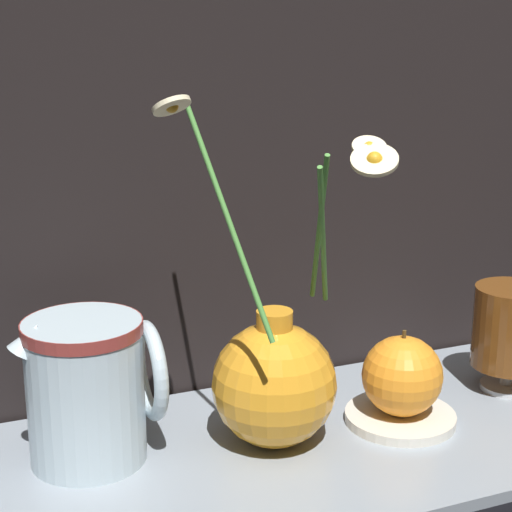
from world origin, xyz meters
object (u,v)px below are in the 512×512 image
at_px(vase_with_flowers, 275,380).
at_px(ceramic_pitcher, 89,384).
at_px(tea_glass, 510,329).
at_px(orange_fruit, 402,376).

bearing_deg(vase_with_flowers, ceramic_pitcher, 167.91).
xyz_separation_m(vase_with_flowers, tea_glass, (0.29, 0.01, 0.01)).
bearing_deg(tea_glass, orange_fruit, -170.74).
bearing_deg(tea_glass, ceramic_pitcher, 177.24).
distance_m(vase_with_flowers, tea_glass, 0.29).
relative_size(vase_with_flowers, ceramic_pitcher, 2.33).
height_order(ceramic_pitcher, orange_fruit, ceramic_pitcher).
relative_size(vase_with_flowers, orange_fruit, 3.82).
distance_m(vase_with_flowers, ceramic_pitcher, 0.18).
distance_m(ceramic_pitcher, tea_glass, 0.47).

